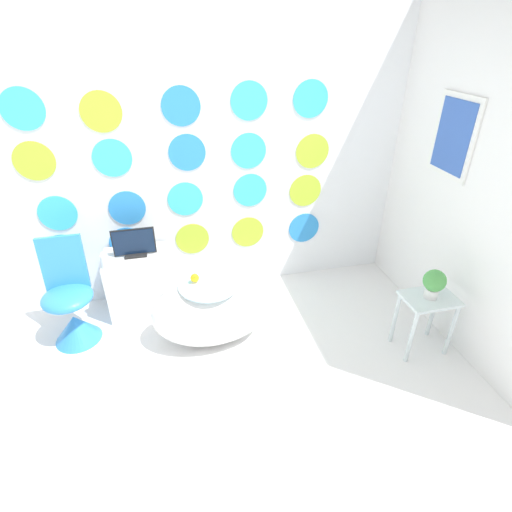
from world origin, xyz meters
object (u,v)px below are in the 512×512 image
potted_plant_left (434,283)px  vase (105,261)px  tv (134,244)px  bathtub (211,310)px  chair (72,311)px

potted_plant_left → vase: bearing=159.5°
tv → vase: tv is taller
tv → potted_plant_left: (2.15, -1.04, -0.04)m
tv → potted_plant_left: tv is taller
bathtub → potted_plant_left: (1.60, -0.51, 0.36)m
potted_plant_left → bathtub: bearing=162.3°
tv → vase: bearing=-146.8°
vase → chair: bearing=-156.7°
bathtub → vase: bearing=154.0°
bathtub → tv: size_ratio=2.67×
bathtub → tv: 0.86m
chair → vase: (0.31, 0.13, 0.35)m
chair → vase: size_ratio=6.31×
chair → tv: (0.54, 0.28, 0.40)m
bathtub → tv: bearing=135.8°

